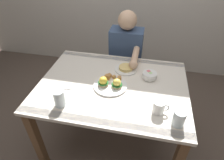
# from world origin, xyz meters

# --- Properties ---
(ground_plane) EXTENTS (6.00, 6.00, 0.00)m
(ground_plane) POSITION_xyz_m (0.00, 0.00, 0.00)
(ground_plane) COLOR brown
(dining_table) EXTENTS (1.20, 0.90, 0.74)m
(dining_table) POSITION_xyz_m (0.00, 0.00, 0.63)
(dining_table) COLOR silver
(dining_table) RESTS_ON ground_plane
(eggs_benedict_plate) EXTENTS (0.27, 0.27, 0.09)m
(eggs_benedict_plate) POSITION_xyz_m (-0.01, -0.03, 0.76)
(eggs_benedict_plate) COLOR white
(eggs_benedict_plate) RESTS_ON dining_table
(fruit_bowl) EXTENTS (0.12, 0.12, 0.06)m
(fruit_bowl) POSITION_xyz_m (0.29, 0.14, 0.77)
(fruit_bowl) COLOR white
(fruit_bowl) RESTS_ON dining_table
(coffee_mug) EXTENTS (0.11, 0.08, 0.09)m
(coffee_mug) POSITION_xyz_m (0.37, -0.24, 0.79)
(coffee_mug) COLOR white
(coffee_mug) RESTS_ON dining_table
(fork) EXTENTS (0.15, 0.09, 0.00)m
(fork) POSITION_xyz_m (-0.36, -0.15, 0.74)
(fork) COLOR silver
(fork) RESTS_ON dining_table
(water_glass_near) EXTENTS (0.08, 0.08, 0.13)m
(water_glass_near) POSITION_xyz_m (-0.31, -0.31, 0.80)
(water_glass_near) COLOR silver
(water_glass_near) RESTS_ON dining_table
(water_glass_far) EXTENTS (0.08, 0.08, 0.11)m
(water_glass_far) POSITION_xyz_m (0.49, -0.32, 0.79)
(water_glass_far) COLOR silver
(water_glass_far) RESTS_ON dining_table
(side_plate) EXTENTS (0.20, 0.20, 0.04)m
(side_plate) POSITION_xyz_m (0.08, 0.22, 0.75)
(side_plate) COLOR white
(side_plate) RESTS_ON dining_table
(diner_person) EXTENTS (0.34, 0.54, 1.14)m
(diner_person) POSITION_xyz_m (0.02, 0.60, 0.65)
(diner_person) COLOR #33333D
(diner_person) RESTS_ON ground_plane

